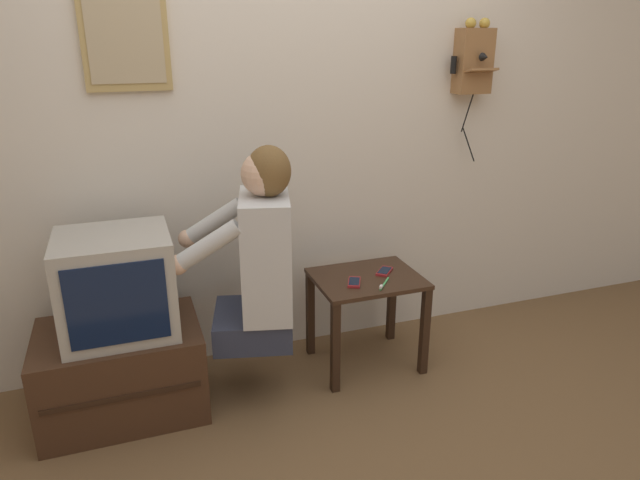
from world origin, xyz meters
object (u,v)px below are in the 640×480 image
framed_picture (124,33)px  wall_phone_antique (473,60)px  cell_phone_spare (384,271)px  person (260,254)px  cell_phone_held (354,282)px  toothbrush (384,284)px  television (117,284)px

framed_picture → wall_phone_antique: bearing=-1.4°
wall_phone_antique → cell_phone_spare: wall_phone_antique is taller
person → cell_phone_spare: size_ratio=7.01×
wall_phone_antique → cell_phone_spare: 1.23m
cell_phone_held → toothbrush: size_ratio=1.11×
person → framed_picture: (-0.47, 0.41, 0.95)m
television → cell_phone_spare: television is taller
wall_phone_antique → cell_phone_spare: bearing=-156.5°
person → cell_phone_held: size_ratio=6.72×
wall_phone_antique → framed_picture: bearing=178.6°
wall_phone_antique → framed_picture: size_ratio=1.54×
television → cell_phone_held: bearing=-2.6°
cell_phone_held → wall_phone_antique: bearing=48.2°
framed_picture → toothbrush: framed_picture is taller
person → cell_phone_held: 0.53m
toothbrush → framed_picture: bearing=17.2°
cell_phone_held → toothbrush: toothbrush is taller
person → cell_phone_spare: 0.73m
cell_phone_spare → toothbrush: 0.17m
cell_phone_held → cell_phone_spare: (0.20, 0.08, 0.00)m
person → television: 0.64m
television → framed_picture: bearing=65.0°
person → wall_phone_antique: size_ratio=1.22×
cell_phone_held → cell_phone_spare: same height
wall_phone_antique → cell_phone_held: 1.36m
cell_phone_spare → framed_picture: bearing=-152.6°
wall_phone_antique → cell_phone_spare: size_ratio=5.76×
toothbrush → television: bearing=34.4°
cell_phone_held → cell_phone_spare: size_ratio=1.04×
person → toothbrush: bearing=-80.9°
wall_phone_antique → cell_phone_held: wall_phone_antique is taller
framed_picture → cell_phone_spare: (1.16, -0.31, -1.17)m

